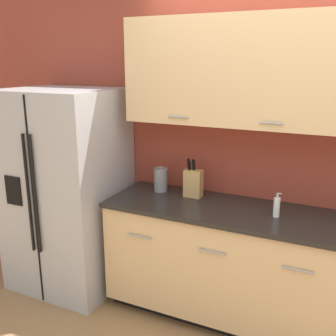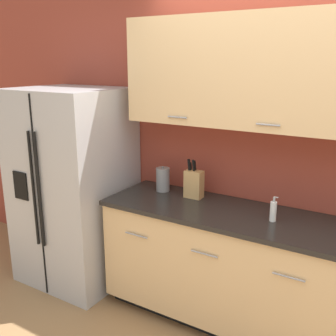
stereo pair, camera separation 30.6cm
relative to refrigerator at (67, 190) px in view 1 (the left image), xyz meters
name	(u,v)px [view 1 (the left image)]	position (x,y,z in m)	size (l,w,h in m)	color
wall_back	(295,131)	(1.83, 0.38, 0.60)	(10.00, 0.39, 2.60)	#993D2D
counter_unit	(261,270)	(1.72, 0.09, -0.41)	(2.41, 0.64, 0.92)	black
refrigerator	(67,190)	(0.00, 0.00, 0.00)	(0.92, 0.83, 1.76)	#B2B2B5
knife_block	(193,183)	(1.11, 0.21, 0.16)	(0.14, 0.09, 0.32)	tan
soap_dispenser	(277,207)	(1.80, 0.07, 0.11)	(0.05, 0.05, 0.18)	white
steel_canister	(161,180)	(0.81, 0.23, 0.14)	(0.12, 0.12, 0.21)	gray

